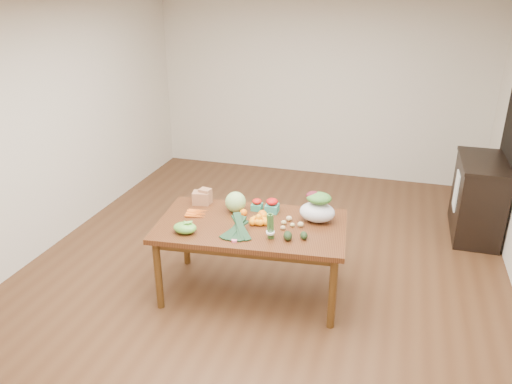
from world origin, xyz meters
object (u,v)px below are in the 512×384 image
(kale_bunch, at_px, (237,228))
(cabinet, at_px, (478,198))
(dining_table, at_px, (251,258))
(asparagus_bundle, at_px, (270,226))
(mandarin_cluster, at_px, (259,219))
(salad_bag, at_px, (317,209))
(cabbage, at_px, (236,202))
(paper_bag, at_px, (201,197))

(kale_bunch, bearing_deg, cabinet, 38.60)
(dining_table, height_order, asparagus_bundle, asparagus_bundle)
(mandarin_cluster, height_order, salad_bag, salad_bag)
(dining_table, xyz_separation_m, cabbage, (-0.23, 0.22, 0.48))
(cabbage, relative_size, mandarin_cluster, 1.13)
(cabbage, distance_m, asparagus_bundle, 0.66)
(paper_bag, bearing_deg, salad_bag, -2.89)
(paper_bag, relative_size, cabbage, 1.10)
(cabbage, bearing_deg, mandarin_cluster, -33.98)
(cabinet, height_order, paper_bag, cabinet)
(cabbage, bearing_deg, asparagus_bundle, -43.61)
(dining_table, xyz_separation_m, kale_bunch, (-0.05, -0.28, 0.45))
(dining_table, height_order, mandarin_cluster, mandarin_cluster)
(kale_bunch, bearing_deg, paper_bag, 129.22)
(cabinet, distance_m, paper_bag, 3.31)
(salad_bag, bearing_deg, cabbage, -179.04)
(kale_bunch, bearing_deg, asparagus_bundle, 2.39)
(mandarin_cluster, bearing_deg, cabinet, 41.78)
(cabinet, height_order, kale_bunch, cabinet)
(mandarin_cluster, bearing_deg, asparagus_bundle, -54.46)
(mandarin_cluster, height_order, kale_bunch, kale_bunch)
(dining_table, height_order, cabbage, cabbage)
(dining_table, height_order, paper_bag, paper_bag)
(paper_bag, xyz_separation_m, kale_bunch, (0.57, -0.57, 0.00))
(dining_table, bearing_deg, cabinet, 35.47)
(paper_bag, xyz_separation_m, mandarin_cluster, (0.68, -0.27, -0.03))
(cabbage, height_order, kale_bunch, cabbage)
(dining_table, xyz_separation_m, mandarin_cluster, (0.06, 0.02, 0.43))
(paper_bag, bearing_deg, kale_bunch, -45.00)
(cabbage, bearing_deg, paper_bag, 169.30)
(paper_bag, xyz_separation_m, asparagus_bundle, (0.87, -0.53, 0.05))
(dining_table, xyz_separation_m, salad_bag, (0.58, 0.23, 0.51))
(salad_bag, bearing_deg, kale_bunch, -141.08)
(salad_bag, bearing_deg, dining_table, -158.17)
(dining_table, xyz_separation_m, cabinet, (2.22, 1.95, 0.10))
(dining_table, distance_m, cabinet, 2.96)
(paper_bag, xyz_separation_m, cabbage, (0.39, -0.07, 0.02))
(cabinet, bearing_deg, mandarin_cluster, -138.22)
(dining_table, xyz_separation_m, paper_bag, (-0.62, 0.29, 0.45))
(asparagus_bundle, bearing_deg, mandarin_cluster, 119.75)
(dining_table, bearing_deg, paper_bag, 148.99)
(paper_bag, height_order, kale_bunch, kale_bunch)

